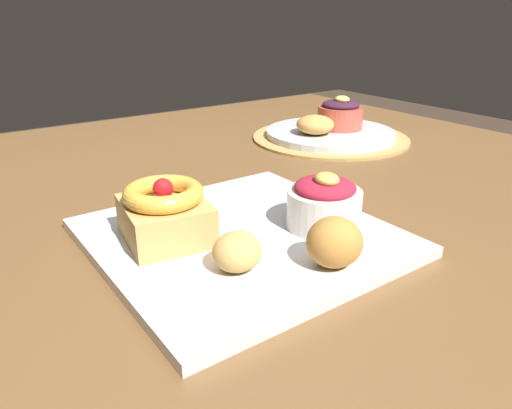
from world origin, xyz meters
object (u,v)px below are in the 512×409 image
Objects in this scene: fritter_middle at (334,242)px; back_plate at (330,133)px; cake_slice at (165,212)px; back_pastry at (315,125)px; front_plate at (241,237)px; berry_ramekin at (324,203)px; back_ramekin at (340,114)px; fritter_front at (237,252)px.

fritter_middle reaches higher than back_plate.
cake_slice is 1.46× the size of back_pastry.
front_plate is 2.88× the size of cake_slice.
cake_slice reaches higher than back_plate.
berry_ramekin is 0.93× the size of back_ramekin.
fritter_front is 0.55m from back_plate.
back_ramekin reaches higher than front_plate.
back_ramekin is (-0.00, 0.03, 0.03)m from back_plate.
cake_slice reaches higher than back_pastry.
back_plate is 2.83× the size of back_ramekin.
cake_slice is 1.92× the size of fritter_middle.
back_ramekin is at bearing 132.93° from berry_ramekin.
back_ramekin is at bearing 115.79° from cake_slice.
back_ramekin is 1.25× the size of back_pastry.
berry_ramekin is (0.07, 0.16, -0.00)m from cake_slice.
front_plate is 0.47m from back_plate.
back_plate is at bearing -84.68° from back_ramekin.
fritter_middle is 0.22× the size of back_plate.
back_pastry is (0.00, -0.04, 0.02)m from back_plate.
back_ramekin reaches higher than fritter_front.
fritter_middle is 0.52m from back_plate.
back_pastry reaches higher than fritter_front.
fritter_front is (0.02, -0.13, -0.01)m from berry_ramekin.
front_plate is at bearing 143.60° from fritter_front.
front_plate is 0.08m from fritter_front.
back_ramekin is (-0.24, 0.49, 0.00)m from cake_slice.
fritter_front is 0.19× the size of back_plate.
front_plate is 1.19× the size of back_plate.
berry_ramekin reaches higher than back_plate.
cake_slice is 1.17× the size of back_ramekin.
cake_slice is at bearing -63.20° from back_plate.
cake_slice is at bearing -144.01° from fritter_middle.
berry_ramekin is at bearing 64.61° from cake_slice.
cake_slice reaches higher than fritter_front.
fritter_middle reaches higher than fritter_front.
fritter_middle is (0.11, 0.03, 0.03)m from front_plate.
berry_ramekin is 1.76× the size of fritter_front.
back_ramekin is (-0.38, 0.39, 0.01)m from fritter_middle.
back_pastry is at bearing 139.92° from fritter_middle.
fritter_middle is 0.76× the size of back_pastry.
back_pastry is (-0.33, 0.39, 0.00)m from fritter_front.
back_pastry is at bearing 139.20° from berry_ramekin.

